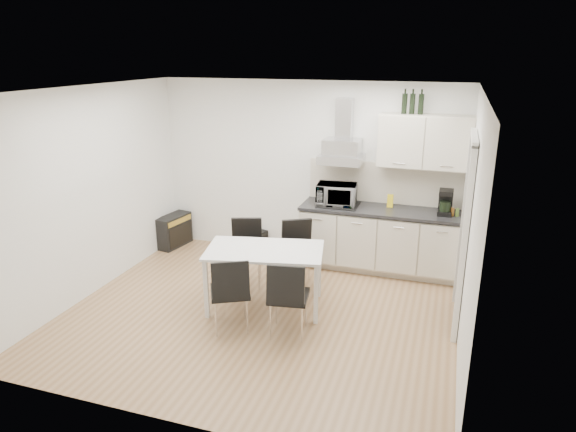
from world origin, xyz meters
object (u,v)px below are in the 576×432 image
Objects in this scene: dining_table at (265,256)px; chair_far_right at (300,255)px; chair_far_left at (246,254)px; floor_speaker at (260,240)px; guitar_amp at (174,231)px; chair_near_left at (230,293)px; chair_near_right at (289,297)px; kitchenette at (384,214)px.

chair_far_right is at bearing 58.88° from dining_table.
floor_speaker is (-0.28, 1.22, -0.28)m from chair_far_left.
guitar_amp is at bearing -49.20° from chair_far_left.
chair_near_left is 2.77× the size of floor_speaker.
chair_far_left is 1.36m from chair_near_right.
kitchenette is 1.36m from chair_far_right.
kitchenette reaches higher than dining_table.
kitchenette reaches higher than guitar_amp.
chair_near_right is (0.91, -1.01, 0.00)m from chair_far_left.
chair_far_left is at bearing 75.66° from chair_near_left.
chair_far_left and chair_near_left have the same top height.
floor_speaker is at bearing 75.41° from chair_near_left.
chair_near_right is at bearing 71.98° from chair_far_right.
guitar_amp is at bearing -178.52° from kitchenette.
guitar_amp is (-1.92, 2.08, -0.19)m from chair_near_left.
chair_near_right is (0.46, -0.51, -0.23)m from dining_table.
chair_near_right is (0.23, -1.18, 0.00)m from chair_far_right.
floor_speaker is at bearing 19.91° from guitar_amp.
kitchenette is 2.86× the size of chair_far_left.
kitchenette is 1.68× the size of dining_table.
chair_near_left is 2.83m from guitar_amp.
chair_far_left and chair_near_right have the same top height.
chair_far_left is 1.93m from guitar_amp.
chair_far_left is at bearing -59.85° from floor_speaker.
chair_near_left is 1.00× the size of chair_near_right.
kitchenette is at bearing 61.97° from chair_near_right.
dining_table is 0.74m from chair_far_right.
chair_near_right reaches higher than floor_speaker.
guitar_amp is 2.02× the size of floor_speaker.
dining_table reaches higher than guitar_amp.
floor_speaker is (1.37, 0.25, -0.10)m from guitar_amp.
dining_table is at bearing 112.97° from chair_far_left.
guitar_amp is at bearing -48.12° from chair_far_right.
floor_speaker is (-0.96, 1.05, -0.28)m from chair_far_right.
chair_far_right is at bearing -9.39° from guitar_amp.
guitar_amp is at bearing -152.47° from floor_speaker.
floor_speaker is (-0.73, 1.72, -0.51)m from dining_table.
guitar_amp reaches higher than floor_speaker.
dining_table is 1.71× the size of chair_far_left.
chair_far_left reaches higher than guitar_amp.
dining_table is 1.94m from floor_speaker.
dining_table is 4.73× the size of floor_speaker.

